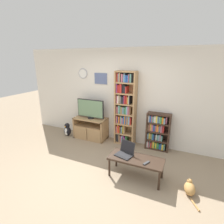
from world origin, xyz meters
name	(u,v)px	position (x,y,z in m)	size (l,w,h in m)	color
ground_plane	(87,179)	(0.00, 0.00, 0.00)	(18.00, 18.00, 0.00)	gray
wall_back	(123,97)	(-0.01, 1.97, 1.30)	(6.33, 0.09, 2.60)	silver
tv_stand	(90,128)	(-0.92, 1.67, 0.32)	(0.97, 0.47, 0.64)	tan
television	(90,109)	(-0.89, 1.66, 0.93)	(0.84, 0.18, 0.56)	black
bookshelf_tall	(125,108)	(0.11, 1.80, 1.02)	(0.56, 0.29, 2.02)	tan
bookshelf_short	(157,132)	(1.02, 1.82, 0.49)	(0.59, 0.25, 0.99)	#3D281E
coffee_table	(136,160)	(0.86, 0.46, 0.38)	(1.08, 0.45, 0.43)	#332319
laptop	(125,152)	(0.62, 0.50, 0.49)	(0.40, 0.37, 0.27)	#232326
remote_near_laptop	(146,163)	(1.09, 0.36, 0.44)	(0.11, 0.16, 0.02)	#38383A
cat	(190,188)	(1.88, 0.42, 0.10)	(0.29, 0.54, 0.24)	#B78447
penguin_figurine	(67,130)	(-1.67, 1.51, 0.19)	(0.22, 0.20, 0.41)	black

